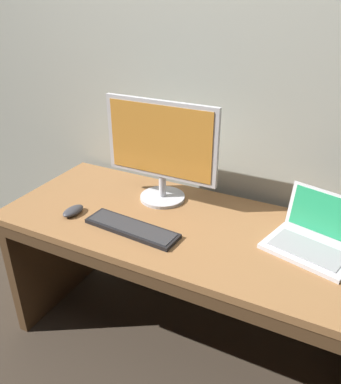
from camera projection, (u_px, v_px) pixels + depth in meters
ground_plane at (185, 343)px, 2.05m from camera, size 14.00×14.00×0.00m
desk at (186, 264)px, 1.80m from camera, size 1.68×0.69×0.73m
laptop_silver at (313, 241)px, 1.54m from camera, size 0.38×0.34×0.21m
external_monitor at (161, 149)px, 1.79m from camera, size 0.55×0.22×0.49m
wired_keyboard at (132, 228)px, 1.67m from camera, size 0.43×0.15×0.02m
computer_mouse at (73, 211)px, 1.78m from camera, size 0.07×0.12×0.03m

